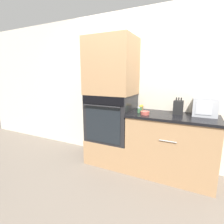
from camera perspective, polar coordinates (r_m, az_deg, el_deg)
The scene contains 12 objects.
ground_plane at distance 2.80m, azimuth 4.05°, elevation -19.56°, with size 12.00×12.00×0.00m, color #6B6056.
wall_back at distance 3.00m, azimuth 9.06°, elevation 7.63°, with size 8.00×0.05×2.50m.
oven_cabinet_base at distance 3.09m, azimuth -0.22°, elevation -12.20°, with size 0.74×0.60×0.41m.
wall_oven at distance 2.90m, azimuth -0.26°, elevation -1.66°, with size 0.72×0.64×0.76m.
oven_cabinet_upper at distance 2.83m, azimuth -0.24°, elevation 14.63°, with size 0.74×0.60×0.88m.
counter_unit at distance 2.73m, azimuth 18.59°, elevation -10.35°, with size 1.22×0.63×0.91m.
microwave at distance 2.70m, azimuth 28.15°, elevation 1.52°, with size 0.30×0.27×0.26m.
knife_block at distance 2.67m, azimuth 20.80°, elevation 1.43°, with size 0.13×0.13×0.24m.
bowl at distance 2.53m, azimuth 10.68°, elevation -0.30°, with size 0.13×0.13×0.05m.
condiment_jar_near at distance 2.77m, azimuth 9.23°, elevation 1.20°, with size 0.05×0.05×0.09m.
condiment_jar_mid at distance 2.86m, azimuth 9.68°, elevation 1.45°, with size 0.06×0.06×0.08m.
condiment_jar_far at distance 2.65m, azimuth 8.70°, elevation 0.70°, with size 0.04×0.04×0.09m.
Camera 1 is at (0.90, -2.22, 1.45)m, focal length 28.00 mm.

